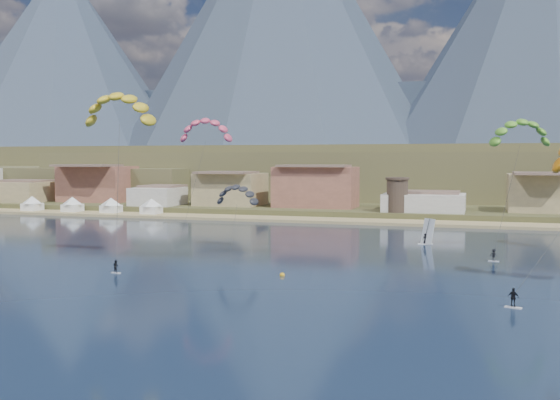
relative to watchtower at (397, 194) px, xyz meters
name	(u,v)px	position (x,y,z in m)	size (l,w,h in m)	color
ground	(165,346)	(-5.00, -114.00, -6.37)	(2400.00, 2400.00, 0.00)	black
beach	(372,222)	(-5.00, -8.00, -6.12)	(2200.00, 12.00, 0.90)	tan
land	(452,175)	(-5.00, 446.00, -6.37)	(2200.00, 900.00, 4.00)	brown
foothills	(475,173)	(17.39, 118.47, 2.71)	(940.00, 210.00, 18.00)	brown
mountain_ridge	(450,52)	(-19.60, 709.65, 143.94)	(2060.00, 480.00, 400.00)	#303A50
town	(237,184)	(-45.00, 8.00, 1.63)	(400.00, 24.00, 12.00)	silver
watchtower	(397,194)	(0.00, 0.00, 0.00)	(5.82, 5.82, 8.60)	#47382D
beach_tents	(91,201)	(-81.25, -8.00, -2.66)	(43.40, 6.40, 5.00)	white
kitesurfer_yellow	(119,105)	(-31.75, -75.69, 16.81)	(11.58, 12.59, 26.37)	silver
kitesurfer_green	(520,130)	(25.38, -49.66, 13.51)	(10.75, 14.51, 23.13)	silver
distant_kite_pink	(206,126)	(-29.42, -49.23, 14.84)	(10.79, 7.04, 24.18)	#262626
distant_kite_dark	(237,191)	(-20.18, -57.45, 3.29)	(8.04, 5.84, 13.00)	#262626
windsurfer	(426,236)	(10.44, -43.63, -4.91)	(2.67, 2.93, 4.59)	silver
buoy	(282,275)	(-5.05, -80.85, -6.25)	(0.68, 0.68, 0.68)	gold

